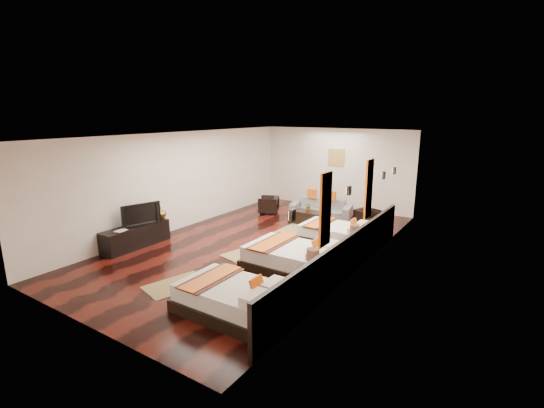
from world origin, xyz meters
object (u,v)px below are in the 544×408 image
Objects in this scene: bed_near at (236,299)px; coffee_table at (306,217)px; sofa at (321,207)px; nightstand_a at (312,278)px; bed_mid at (297,259)px; armchair_left at (269,205)px; tv at (140,214)px; table_plant at (308,207)px; book at (118,230)px; bed_far at (338,234)px; tv_console at (136,236)px; armchair_right at (367,218)px; nightstand_b at (354,247)px; figurine at (160,212)px.

bed_near reaches higher than coffee_table.
sofa reaches higher than coffee_table.
nightstand_a is 0.45× the size of sofa.
bed_mid is 2.16× the size of coffee_table.
bed_mid reaches higher than armchair_left.
table_plant is at bearing -16.75° from tv.
armchair_left is at bearing 131.48° from nightstand_a.
armchair_left is at bearing 79.00° from book.
coffee_table is (1.64, -0.40, -0.09)m from armchair_left.
book is 0.44× the size of armchair_left.
bed_far reaches higher than tv_console.
armchair_left is 1.06× the size of armchair_right.
bed_far is 1.13m from nightstand_b.
sofa is at bearing 114.29° from nightstand_a.
nightstand_b is (0.75, -0.84, 0.04)m from bed_far.
tv is 4.91m from table_plant.
bed_mid is 4.02m from armchair_right.
nightstand_b reaches higher than tv_console.
armchair_left is (0.99, 5.10, -0.27)m from book.
nightstand_a reaches higher than tv_console.
sofa is 1.77m from armchair_left.
tv_console is 5.87m from sofa.
armchair_right is at bearing 22.07° from coffee_table.
nightstand_a is 4.92m from tv.
figurine reaches higher than book.
bed_mid is at bearing 11.60° from tv_console.
armchair_left is at bearing 154.25° from bed_far.
bed_far reaches higher than armchair_left.
nightstand_a is (0.75, -2.93, 0.06)m from bed_far.
armchair_left is 1.69m from coffee_table.
nightstand_b is at bearing 15.63° from figurine.
sofa is at bearing 65.38° from book.
figurine is 0.55× the size of armchair_right.
bed_near is at bearing -16.35° from tv_console.
armchair_left is (0.94, 4.46, -0.55)m from tv.
tv is 4.59m from armchair_left.
tv reaches higher than nightstand_a.
sofa is at bearing 127.33° from nightstand_b.
nightstand_a is at bearing -90.00° from nightstand_b.
tv is at bearing -85.89° from figurine.
nightstand_a is at bearing 60.99° from bed_near.
bed_mid reaches higher than sofa.
book is (-4.95, -0.63, 0.25)m from nightstand_a.
tv is at bearing 156.10° from armchair_right.
table_plant is (-1.53, 3.41, 0.24)m from bed_mid.
bed_near is 3.11× the size of armchair_left.
nightstand_b is at bearing 35.36° from armchair_left.
figurine reaches higher than bed_far.
bed_mid is at bearing 17.10° from armchair_left.
book is at bearing -90.00° from figurine.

